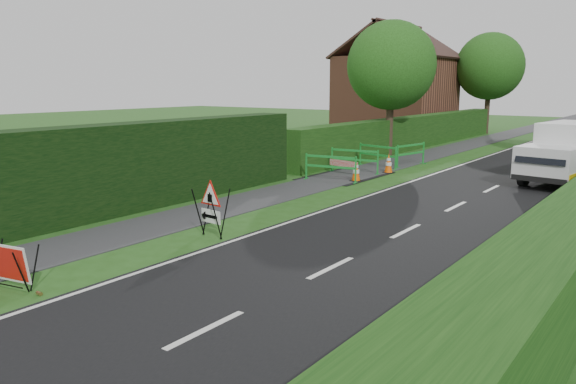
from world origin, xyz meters
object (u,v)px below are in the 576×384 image
Objects in this scene: red_rect_sign at (8,264)px; works_van at (567,152)px; triangle_sign at (210,204)px; hatchback_car at (566,137)px.

red_rect_sign is 0.21× the size of works_van.
red_rect_sign is 4.61m from triangle_sign.
triangle_sign is at bearing -104.05° from works_van.
red_rect_sign is at bearing -100.18° from works_van.
triangle_sign is 0.35× the size of hatchback_car.
triangle_sign is at bearing 72.08° from red_rect_sign.
hatchback_car is at bearing 89.01° from triangle_sign.
triangle_sign is 26.38m from hatchback_car.
works_van reaches higher than red_rect_sign.
works_van is 1.49× the size of hatchback_car.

